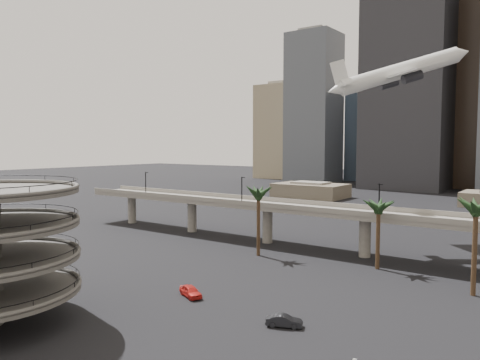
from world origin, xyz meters
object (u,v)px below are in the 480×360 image
Objects in this scene: overpass at (313,214)px; car_a at (191,291)px; airborne_jet at (399,72)px; car_b at (284,321)px.

overpass is 37.61m from car_a.
car_a is at bearing -144.97° from airborne_jet.
car_b is (16.19, -1.60, -0.08)m from car_a.
overpass is 36.56m from airborne_jet.
airborne_jet reaches higher than car_b.
airborne_jet is (10.87, 18.40, 29.66)m from overpass.
overpass reaches higher than car_a.
car_a is at bearing -89.91° from overpass.
car_b is at bearing -67.19° from overpass.
overpass is at bearing 23.41° from car_a.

